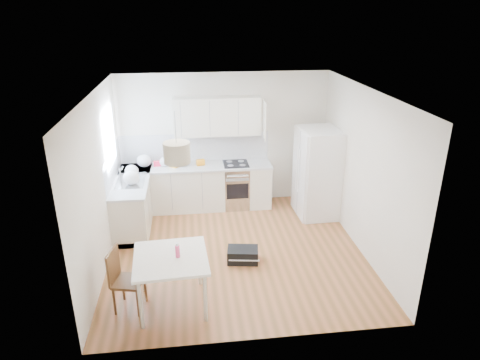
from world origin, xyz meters
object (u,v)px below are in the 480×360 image
at_px(dining_table, 171,263).
at_px(dining_chair, 129,280).
at_px(gym_bag, 243,255).
at_px(refrigerator, 318,173).

xyz_separation_m(dining_table, dining_chair, (-0.58, 0.00, -0.23)).
relative_size(dining_table, gym_bag, 2.08).
bearing_deg(dining_chair, gym_bag, 43.39).
relative_size(refrigerator, dining_chair, 1.93).
distance_m(refrigerator, dining_table, 3.76).
bearing_deg(dining_chair, refrigerator, 50.34).
bearing_deg(gym_bag, dining_table, -129.77).
height_order(dining_chair, gym_bag, dining_chair).
bearing_deg(dining_table, dining_chair, 176.51).
xyz_separation_m(refrigerator, gym_bag, (-1.67, -1.55, -0.76)).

